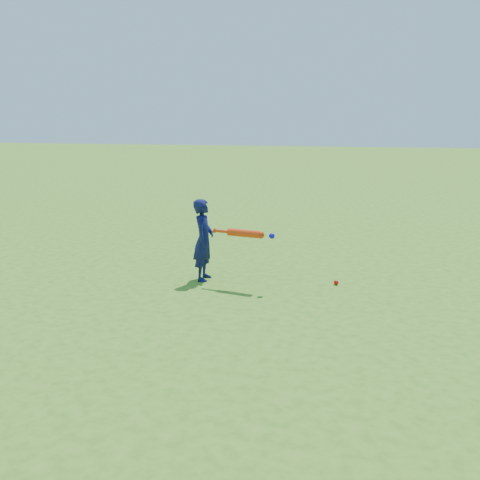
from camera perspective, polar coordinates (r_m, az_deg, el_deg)
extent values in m
plane|color=#396F1A|center=(6.81, -10.51, -4.35)|extent=(80.00, 80.00, 0.00)
imported|color=#0E1243|center=(6.67, -3.91, 0.01)|extent=(0.28, 0.40, 1.02)
sphere|color=red|center=(6.65, 10.22, -4.48)|extent=(0.06, 0.06, 0.06)
cylinder|color=red|center=(6.51, -2.74, 1.01)|extent=(0.02, 0.06, 0.06)
cylinder|color=red|center=(6.47, -1.96, 0.94)|extent=(0.20, 0.07, 0.04)
cylinder|color=red|center=(6.34, 0.47, 0.71)|extent=(0.43, 0.15, 0.09)
sphere|color=red|center=(6.26, 2.22, 0.55)|extent=(0.09, 0.09, 0.09)
sphere|color=#0F0BC6|center=(6.21, 3.41, 0.44)|extent=(0.07, 0.07, 0.07)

